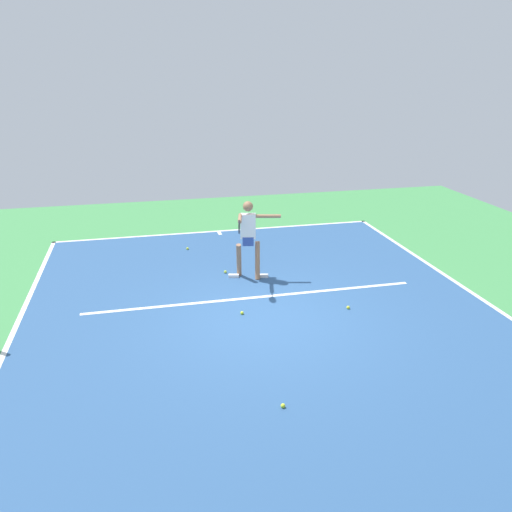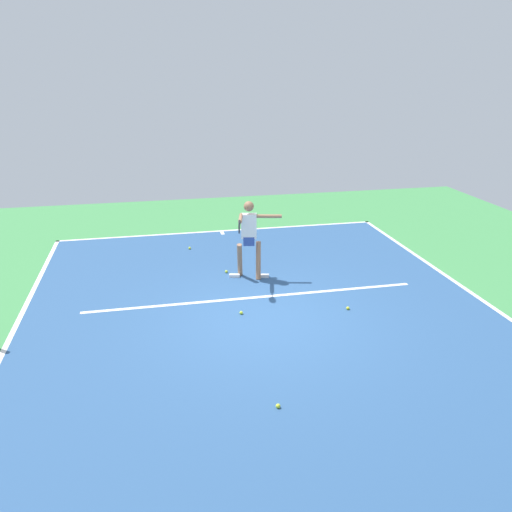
{
  "view_description": "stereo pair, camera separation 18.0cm",
  "coord_description": "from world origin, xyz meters",
  "px_view_note": "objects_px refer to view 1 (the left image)",
  "views": [
    {
      "loc": [
        2.14,
        8.5,
        4.5
      ],
      "look_at": [
        -0.06,
        -1.04,
        0.9
      ],
      "focal_mm": 35.71,
      "sensor_mm": 36.0,
      "label": 1
    },
    {
      "loc": [
        1.96,
        8.54,
        4.5
      ],
      "look_at": [
        -0.06,
        -1.04,
        0.9
      ],
      "focal_mm": 35.71,
      "sensor_mm": 36.0,
      "label": 2
    }
  ],
  "objects_px": {
    "tennis_ball_centre_court": "(187,249)",
    "tennis_ball_near_player": "(283,406)",
    "tennis_ball_far_corner": "(225,272)",
    "tennis_ball_near_service_line": "(242,313)",
    "tennis_player": "(248,235)",
    "tennis_ball_by_baseline": "(348,307)"
  },
  "relations": [
    {
      "from": "tennis_ball_far_corner",
      "to": "tennis_ball_near_service_line",
      "type": "bearing_deg",
      "value": 88.85
    },
    {
      "from": "tennis_ball_near_player",
      "to": "tennis_ball_by_baseline",
      "type": "xyz_separation_m",
      "value": [
        -2.13,
        -2.75,
        0.0
      ]
    },
    {
      "from": "tennis_ball_centre_court",
      "to": "tennis_ball_near_player",
      "type": "relative_size",
      "value": 1.0
    },
    {
      "from": "tennis_player",
      "to": "tennis_ball_centre_court",
      "type": "height_order",
      "value": "tennis_player"
    },
    {
      "from": "tennis_ball_near_player",
      "to": "tennis_ball_far_corner",
      "type": "relative_size",
      "value": 1.0
    },
    {
      "from": "tennis_player",
      "to": "tennis_ball_by_baseline",
      "type": "relative_size",
      "value": 27.42
    },
    {
      "from": "tennis_ball_centre_court",
      "to": "tennis_ball_near_player",
      "type": "xyz_separation_m",
      "value": [
        -0.64,
        7.04,
        0.0
      ]
    },
    {
      "from": "tennis_ball_centre_court",
      "to": "tennis_ball_near_service_line",
      "type": "relative_size",
      "value": 1.0
    },
    {
      "from": "tennis_ball_centre_court",
      "to": "tennis_ball_near_player",
      "type": "bearing_deg",
      "value": 95.22
    },
    {
      "from": "tennis_ball_far_corner",
      "to": "tennis_ball_centre_court",
      "type": "bearing_deg",
      "value": -69.25
    },
    {
      "from": "tennis_player",
      "to": "tennis_ball_near_player",
      "type": "distance_m",
      "value": 4.91
    },
    {
      "from": "tennis_player",
      "to": "tennis_ball_centre_court",
      "type": "xyz_separation_m",
      "value": [
        1.17,
        -2.26,
        -1.01
      ]
    },
    {
      "from": "tennis_player",
      "to": "tennis_ball_near_player",
      "type": "xyz_separation_m",
      "value": [
        0.53,
        4.78,
        -1.01
      ]
    },
    {
      "from": "tennis_ball_near_player",
      "to": "tennis_ball_far_corner",
      "type": "xyz_separation_m",
      "value": [
        -0.06,
        -5.18,
        0.0
      ]
    },
    {
      "from": "tennis_player",
      "to": "tennis_ball_far_corner",
      "type": "distance_m",
      "value": 1.18
    },
    {
      "from": "tennis_ball_centre_court",
      "to": "tennis_ball_near_service_line",
      "type": "xyz_separation_m",
      "value": [
        -0.66,
        4.05,
        0.0
      ]
    },
    {
      "from": "tennis_ball_centre_court",
      "to": "tennis_ball_by_baseline",
      "type": "height_order",
      "value": "same"
    },
    {
      "from": "tennis_ball_centre_court",
      "to": "tennis_ball_far_corner",
      "type": "xyz_separation_m",
      "value": [
        -0.7,
        1.85,
        0.0
      ]
    },
    {
      "from": "tennis_player",
      "to": "tennis_ball_near_service_line",
      "type": "height_order",
      "value": "tennis_player"
    },
    {
      "from": "tennis_ball_near_player",
      "to": "tennis_ball_near_service_line",
      "type": "xyz_separation_m",
      "value": [
        -0.02,
        -2.99,
        0.0
      ]
    },
    {
      "from": "tennis_ball_centre_court",
      "to": "tennis_player",
      "type": "bearing_deg",
      "value": 117.47
    },
    {
      "from": "tennis_ball_near_player",
      "to": "tennis_ball_by_baseline",
      "type": "relative_size",
      "value": 1.0
    }
  ]
}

